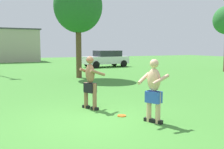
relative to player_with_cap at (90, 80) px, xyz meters
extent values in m
plane|color=#428433|center=(-0.45, -1.29, -0.91)|extent=(80.00, 80.00, 0.00)
cube|color=black|center=(-0.09, 0.17, -0.87)|extent=(0.21, 0.28, 0.09)
cylinder|color=#936647|center=(-0.09, 0.17, -0.50)|extent=(0.13, 0.13, 0.83)
cube|color=black|center=(0.07, -0.17, -0.87)|extent=(0.21, 0.28, 0.09)
cylinder|color=#936647|center=(0.07, -0.17, -0.50)|extent=(0.13, 0.13, 0.83)
cube|color=black|center=(-0.01, 0.00, -0.23)|extent=(0.37, 0.43, 0.30)
ellipsoid|color=#936647|center=(-0.01, 0.00, 0.21)|extent=(0.34, 0.40, 0.60)
cylinder|color=#936647|center=(-0.01, 0.25, 0.24)|extent=(0.56, 0.27, 0.29)
cylinder|color=#936647|center=(0.18, -0.17, 0.24)|extent=(0.57, 0.26, 0.26)
sphere|color=#936647|center=(-0.01, 0.00, 0.63)|extent=(0.23, 0.23, 0.23)
cone|color=red|center=(-0.01, 0.00, 0.70)|extent=(0.32, 0.32, 0.13)
cube|color=black|center=(1.02, -2.17, -0.87)|extent=(0.21, 0.28, 0.09)
cylinder|color=#E0AD89|center=(1.02, -2.17, -0.50)|extent=(0.13, 0.13, 0.82)
cube|color=black|center=(0.91, -1.93, -0.87)|extent=(0.21, 0.28, 0.09)
cylinder|color=#E0AD89|center=(0.91, -1.93, -0.50)|extent=(0.13, 0.13, 0.82)
cube|color=blue|center=(0.96, -2.05, -0.24)|extent=(0.38, 0.45, 0.29)
ellipsoid|color=#E0AD89|center=(0.96, -2.05, 0.20)|extent=(0.36, 0.43, 0.59)
cylinder|color=#E0AD89|center=(0.98, -2.31, 0.23)|extent=(0.57, 0.20, 0.26)
cylinder|color=#E0AD89|center=(0.77, -1.87, 0.23)|extent=(0.53, 0.36, 0.27)
sphere|color=#E0AD89|center=(0.96, -2.05, 0.62)|extent=(0.23, 0.23, 0.23)
cylinder|color=orange|center=(0.50, -1.17, -0.90)|extent=(0.25, 0.25, 0.03)
cube|color=white|center=(7.27, 15.13, -0.24)|extent=(4.45, 2.18, 0.70)
cube|color=#282D33|center=(7.47, 15.14, 0.39)|extent=(2.54, 1.80, 0.56)
cylinder|color=black|center=(5.86, 14.09, -0.59)|extent=(0.66, 0.28, 0.64)
cylinder|color=black|center=(5.69, 15.89, -0.59)|extent=(0.66, 0.28, 0.64)
cylinder|color=black|center=(8.85, 14.37, -0.59)|extent=(0.66, 0.28, 0.64)
cylinder|color=black|center=(8.69, 16.16, -0.59)|extent=(0.66, 0.28, 0.64)
cylinder|color=brown|center=(2.23, 7.97, 0.74)|extent=(0.35, 0.35, 3.30)
ellipsoid|color=#236028|center=(2.23, 7.97, 3.53)|extent=(2.99, 2.99, 3.26)
camera|label=1|loc=(-2.77, -7.39, 1.04)|focal=40.85mm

